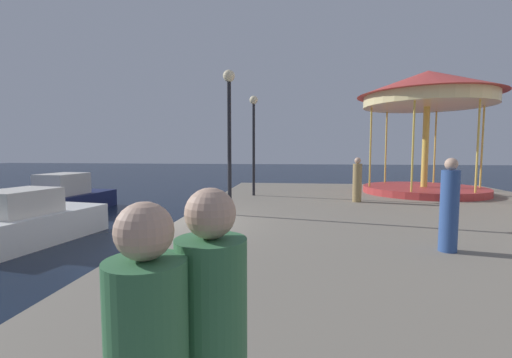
{
  "coord_description": "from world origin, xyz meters",
  "views": [
    {
      "loc": [
        3.35,
        -9.14,
        2.79
      ],
      "look_at": [
        1.92,
        2.98,
        1.77
      ],
      "focal_mm": 24.14,
      "sensor_mm": 36.0,
      "label": 1
    }
  ],
  "objects": [
    {
      "name": "ground_plane",
      "position": [
        0.0,
        0.0,
        0.0
      ],
      "size": [
        120.0,
        120.0,
        0.0
      ],
      "primitive_type": "plane",
      "color": "black"
    },
    {
      "name": "quay_dock",
      "position": [
        6.8,
        0.0,
        0.4
      ],
      "size": [
        13.61,
        23.27,
        0.8
      ],
      "primitive_type": "cube",
      "color": "gray",
      "rests_on": "ground"
    },
    {
      "name": "motorboat_white",
      "position": [
        -4.66,
        0.23,
        0.62
      ],
      "size": [
        2.72,
        4.52,
        1.64
      ],
      "color": "white",
      "rests_on": "ground"
    },
    {
      "name": "motorboat_navy",
      "position": [
        -7.01,
        5.25,
        0.64
      ],
      "size": [
        2.45,
        4.47,
        1.75
      ],
      "color": "#19214C",
      "rests_on": "ground"
    },
    {
      "name": "carousel",
      "position": [
        9.22,
        7.5,
        4.98
      ],
      "size": [
        6.18,
        6.18,
        5.57
      ],
      "color": "#B23333",
      "rests_on": "quay_dock"
    },
    {
      "name": "lamp_post_mid_promenade",
      "position": [
        1.32,
        1.16,
        3.79
      ],
      "size": [
        0.36,
        0.36,
        4.38
      ],
      "color": "black",
      "rests_on": "quay_dock"
    },
    {
      "name": "lamp_post_far_end",
      "position": [
        1.49,
        5.82,
        3.76
      ],
      "size": [
        0.36,
        0.36,
        4.33
      ],
      "color": "black",
      "rests_on": "quay_dock"
    },
    {
      "name": "bollard_center",
      "position": [
        0.47,
        2.49,
        1.0
      ],
      "size": [
        0.24,
        0.24,
        0.4
      ],
      "primitive_type": "cylinder",
      "color": "#2D2D33",
      "rests_on": "quay_dock"
    },
    {
      "name": "bollard_north",
      "position": [
        0.48,
        -3.49,
        1.0
      ],
      "size": [
        0.24,
        0.24,
        0.4
      ],
      "primitive_type": "cylinder",
      "color": "#2D2D33",
      "rests_on": "quay_dock"
    },
    {
      "name": "bollard_south",
      "position": [
        0.63,
        -0.44,
        1.0
      ],
      "size": [
        0.24,
        0.24,
        0.4
      ],
      "primitive_type": "cylinder",
      "color": "#2D2D33",
      "rests_on": "quay_dock"
    },
    {
      "name": "person_near_carousel",
      "position": [
        5.68,
        4.4,
        1.6
      ],
      "size": [
        0.34,
        0.34,
        1.72
      ],
      "color": "#937A4C",
      "rests_on": "quay_dock"
    },
    {
      "name": "person_mid_promenade",
      "position": [
        6.33,
        -2.1,
        1.67
      ],
      "size": [
        0.34,
        0.34,
        1.84
      ],
      "color": "#2D4C8C",
      "rests_on": "quay_dock"
    }
  ]
}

